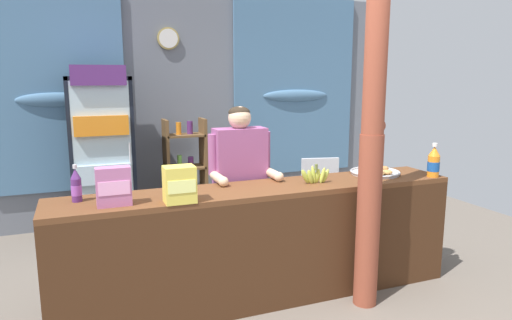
{
  "coord_description": "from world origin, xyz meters",
  "views": [
    {
      "loc": [
        -1.26,
        -2.63,
        1.74
      ],
      "look_at": [
        0.15,
        0.95,
        1.04
      ],
      "focal_mm": 31.93,
      "sensor_mm": 36.0,
      "label": 1
    }
  ],
  "objects": [
    {
      "name": "plastic_lawn_chair",
      "position": [
        1.23,
        1.81,
        0.49
      ],
      "size": [
        0.53,
        0.53,
        0.86
      ],
      "color": "silver",
      "rests_on": "ground"
    },
    {
      "name": "snack_box_wafer",
      "position": [
        -1.07,
        0.41,
        1.04
      ],
      "size": [
        0.22,
        0.11,
        0.26
      ],
      "color": "#B76699",
      "rests_on": "stall_counter"
    },
    {
      "name": "pastry_tray",
      "position": [
        1.12,
        0.59,
        0.93
      ],
      "size": [
        0.43,
        0.43,
        0.07
      ],
      "color": "#BCBCC1",
      "rests_on": "stall_counter"
    },
    {
      "name": "snack_box_instant_noodle",
      "position": [
        -0.65,
        0.33,
        1.03
      ],
      "size": [
        0.21,
        0.16,
        0.25
      ],
      "color": "#EAD14C",
      "rests_on": "stall_counter"
    },
    {
      "name": "soda_bottle_orange_soda",
      "position": [
        1.52,
        0.33,
        1.03
      ],
      "size": [
        0.1,
        0.1,
        0.29
      ],
      "color": "orange",
      "rests_on": "stall_counter"
    },
    {
      "name": "drink_fridge",
      "position": [
        -1.04,
        2.45,
        1.01
      ],
      "size": [
        0.65,
        0.61,
        1.86
      ],
      "color": "black",
      "rests_on": "ground"
    },
    {
      "name": "soda_bottle_grape_soda",
      "position": [
        -1.3,
        0.6,
        1.01
      ],
      "size": [
        0.07,
        0.07,
        0.26
      ],
      "color": "#56286B",
      "rests_on": "stall_counter"
    },
    {
      "name": "back_wall_curtained",
      "position": [
        0.02,
        2.93,
        1.41
      ],
      "size": [
        5.63,
        0.22,
        2.75
      ],
      "color": "slate",
      "rests_on": "ground"
    },
    {
      "name": "shopkeeper",
      "position": [
        -0.01,
        0.91,
        0.95
      ],
      "size": [
        0.55,
        0.42,
        1.5
      ],
      "color": "#28282D",
      "rests_on": "ground"
    },
    {
      "name": "banana_bunch",
      "position": [
        0.47,
        0.49,
        0.97
      ],
      "size": [
        0.27,
        0.06,
        0.16
      ],
      "color": "#B7C647",
      "rests_on": "stall_counter"
    },
    {
      "name": "ground_plane",
      "position": [
        0.0,
        1.15,
        0.0
      ],
      "size": [
        7.54,
        7.54,
        0.0
      ],
      "primitive_type": "plane",
      "color": "#665B51"
    },
    {
      "name": "timber_post",
      "position": [
        0.74,
        0.13,
        1.27
      ],
      "size": [
        0.2,
        0.18,
        2.66
      ],
      "color": "brown",
      "rests_on": "ground"
    },
    {
      "name": "bottle_shelf_rack",
      "position": [
        -0.11,
        2.55,
        0.66
      ],
      "size": [
        0.48,
        0.28,
        1.26
      ],
      "color": "brown",
      "rests_on": "ground"
    },
    {
      "name": "stall_counter",
      "position": [
        0.04,
        0.41,
        0.56
      ],
      "size": [
        3.16,
        0.52,
        0.91
      ],
      "color": "brown",
      "rests_on": "ground"
    }
  ]
}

